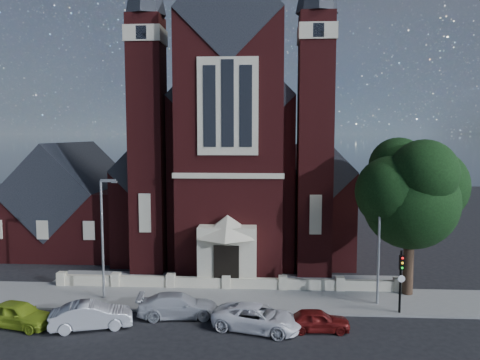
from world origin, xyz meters
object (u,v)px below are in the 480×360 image
object	(u,v)px
church	(240,161)
street_tree	(414,195)
car_silver_b	(178,305)
car_silver_a	(91,316)
street_lamp_right	(381,235)
car_white_suv	(257,318)
street_lamp_left	(104,232)
parish_hall	(72,207)
car_dark_red	(317,320)
traffic_signal	(401,274)
car_lime_van	(18,314)

from	to	relation	value
church	street_tree	world-z (taller)	church
street_tree	car_silver_b	size ratio (longest dim) A/B	2.19
street_tree	car_silver_a	world-z (taller)	street_tree
street_lamp_right	car_white_suv	xyz separation A→B (m)	(-7.75, -4.25, -3.90)
church	car_white_suv	world-z (taller)	church
street_lamp_left	car_silver_b	xyz separation A→B (m)	(5.44, -2.65, -3.89)
parish_hall	car_dark_red	size ratio (longest dim) A/B	3.38
traffic_signal	car_dark_red	bearing A→B (deg)	-153.40
car_lime_van	street_tree	bearing A→B (deg)	-61.99
parish_hall	car_silver_b	xyz separation A→B (m)	(13.53, -16.65, -3.30)
car_silver_a	street_lamp_right	bearing A→B (deg)	-91.69
church	street_lamp_left	world-z (taller)	church
parish_hall	traffic_signal	bearing A→B (deg)	-29.98
traffic_signal	car_lime_van	bearing A→B (deg)	-172.20
church	parish_hall	distance (m)	17.26
traffic_signal	car_silver_a	bearing A→B (deg)	-170.46
car_dark_red	car_lime_van	bearing A→B (deg)	89.03
street_lamp_left	traffic_signal	xyz separation A→B (m)	(18.91, -1.57, -2.02)
street_tree	car_white_suv	world-z (taller)	street_tree
parish_hall	car_white_suv	xyz separation A→B (m)	(18.34, -18.25, -3.31)
car_silver_a	car_silver_b	distance (m)	5.02
traffic_signal	parish_hall	bearing A→B (deg)	150.02
parish_hall	car_silver_a	distance (m)	20.90
street_lamp_left	car_lime_van	bearing A→B (deg)	-126.70
church	car_silver_b	xyz separation A→B (m)	(-2.47, -21.59, -7.48)
street_tree	car_lime_van	xyz separation A→B (m)	(-23.96, -6.35, -6.22)
street_lamp_left	street_lamp_right	size ratio (longest dim) A/B	1.00
street_tree	car_white_suv	xyz separation A→B (m)	(-10.25, -5.96, -6.26)
car_lime_van	church	bearing A→B (deg)	-12.56
church	street_lamp_right	xyz separation A→B (m)	(10.09, -18.94, -3.59)
car_white_suv	car_dark_red	bearing A→B (deg)	-74.35
church	traffic_signal	distance (m)	23.94
traffic_signal	car_white_suv	world-z (taller)	traffic_signal
car_dark_red	car_silver_b	bearing A→B (deg)	76.76
car_lime_van	street_lamp_left	bearing A→B (deg)	-23.52
traffic_signal	car_silver_b	bearing A→B (deg)	-175.42
street_lamp_left	car_silver_b	size ratio (longest dim) A/B	1.65
parish_hall	car_silver_b	world-z (taller)	parish_hall
street_tree	car_silver_b	distance (m)	16.88
car_silver_a	car_white_suv	bearing A→B (deg)	-104.53
parish_hall	street_tree	distance (m)	31.27
street_lamp_left	car_silver_a	world-z (taller)	street_lamp_left
car_lime_van	car_silver_a	world-z (taller)	car_silver_a
church	street_lamp_right	world-z (taller)	church
street_lamp_right	car_white_suv	bearing A→B (deg)	-151.24
street_tree	church	bearing A→B (deg)	126.17
church	car_dark_red	size ratio (longest dim) A/B	9.66
street_lamp_right	parish_hall	bearing A→B (deg)	151.78
street_lamp_left	parish_hall	bearing A→B (deg)	120.02
parish_hall	street_lamp_right	size ratio (longest dim) A/B	1.51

